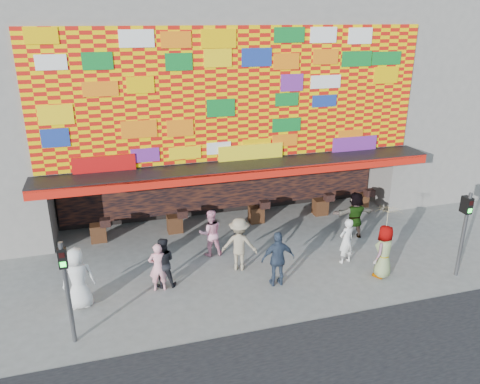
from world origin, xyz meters
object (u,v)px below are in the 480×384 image
(ped_d, at_px, (239,244))
(ped_e, at_px, (278,259))
(ped_b, at_px, (158,267))
(signal_left, at_px, (66,282))
(ped_a, at_px, (78,278))
(ped_i, at_px, (210,233))
(ped_c, at_px, (163,263))
(parasol, at_px, (388,219))
(ped_f, at_px, (355,215))
(ped_h, at_px, (346,241))
(ped_g, at_px, (384,251))
(signal_right, at_px, (465,225))

(ped_d, bearing_deg, ped_e, 145.50)
(ped_e, bearing_deg, ped_b, -8.85)
(signal_left, distance_m, ped_b, 3.36)
(ped_a, relative_size, ped_e, 1.03)
(ped_b, height_order, ped_i, ped_i)
(signal_left, distance_m, ped_c, 3.58)
(ped_a, bearing_deg, parasol, 171.11)
(ped_f, relative_size, ped_i, 1.07)
(ped_h, bearing_deg, ped_a, -12.78)
(ped_g, bearing_deg, ped_h, -91.44)
(ped_h, bearing_deg, signal_right, 135.79)
(ped_c, distance_m, ped_d, 2.71)
(ped_f, bearing_deg, ped_i, 1.99)
(parasol, bearing_deg, ped_a, 174.17)
(signal_right, xyz_separation_m, ped_a, (-12.26, 1.67, -0.89))
(parasol, bearing_deg, ped_d, 158.13)
(ped_i, bearing_deg, ped_b, 43.00)
(ped_c, xyz_separation_m, ped_g, (7.21, -1.44, 0.07))
(ped_b, height_order, ped_d, ped_d)
(ped_c, bearing_deg, ped_b, 56.16)
(ped_i, bearing_deg, ped_c, 42.32)
(ped_g, bearing_deg, ped_b, -42.98)
(ped_e, bearing_deg, parasol, 175.34)
(ped_f, bearing_deg, ped_d, 16.20)
(ped_f, relative_size, ped_g, 1.03)
(ped_c, relative_size, ped_d, 0.90)
(ped_h, xyz_separation_m, ped_i, (-4.49, 1.91, 0.04))
(ped_g, height_order, parasol, parasol)
(ped_e, distance_m, ped_f, 4.85)
(signal_right, distance_m, ped_a, 12.40)
(ped_f, bearing_deg, signal_right, 121.44)
(ped_h, relative_size, ped_i, 0.95)
(signal_left, xyz_separation_m, ped_c, (2.71, 2.12, -1.00))
(ped_b, distance_m, ped_i, 2.83)
(ped_a, xyz_separation_m, ped_h, (9.02, 0.20, -0.13))
(ped_a, bearing_deg, ped_h, 178.23)
(ped_g, bearing_deg, signal_right, 131.55)
(signal_right, distance_m, ped_b, 10.10)
(ped_f, xyz_separation_m, ped_i, (-5.81, 0.16, -0.07))
(ped_e, bearing_deg, ped_h, -162.91)
(signal_left, relative_size, ped_e, 1.58)
(ped_h, bearing_deg, signal_left, -2.51)
(ped_a, relative_size, parasol, 1.08)
(ped_i, bearing_deg, signal_left, 41.04)
(signal_left, height_order, ped_f, signal_left)
(signal_left, distance_m, signal_right, 12.40)
(ped_e, relative_size, parasol, 1.05)
(ped_c, xyz_separation_m, ped_h, (6.46, -0.24, -0.01))
(ped_c, distance_m, parasol, 7.46)
(ped_b, distance_m, ped_d, 2.91)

